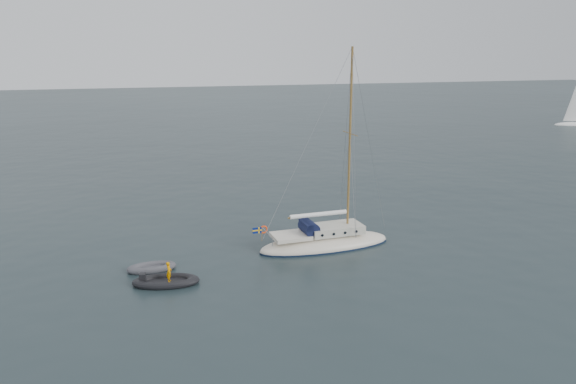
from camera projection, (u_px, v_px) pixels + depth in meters
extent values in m
plane|color=black|center=(302.00, 263.00, 33.88)|extent=(300.00, 300.00, 0.00)
ellipsoid|color=silver|center=(325.00, 245.00, 36.51)|extent=(8.83, 2.75, 1.47)
cube|color=silver|center=(335.00, 229.00, 36.42)|extent=(3.53, 1.86, 0.54)
cube|color=silver|center=(290.00, 235.00, 35.70)|extent=(2.36, 1.86, 0.25)
cylinder|color=#111635|center=(309.00, 227.00, 35.90)|extent=(0.94, 1.62, 0.94)
cube|color=#111635|center=(306.00, 225.00, 35.80)|extent=(0.44, 1.62, 0.39)
cylinder|color=olive|center=(350.00, 143.00, 35.21)|extent=(0.15, 0.15, 11.78)
cylinder|color=olive|center=(351.00, 134.00, 35.06)|extent=(0.05, 2.16, 0.05)
cylinder|color=olive|center=(318.00, 215.00, 35.86)|extent=(4.12, 0.10, 0.10)
cylinder|color=white|center=(318.00, 214.00, 35.85)|extent=(3.83, 0.27, 0.27)
cylinder|color=gray|center=(266.00, 231.00, 35.20)|extent=(0.04, 2.16, 0.04)
torus|color=#FF410F|center=(263.00, 228.00, 35.74)|extent=(0.53, 0.10, 0.53)
cylinder|color=olive|center=(261.00, 233.00, 35.14)|extent=(0.03, 0.03, 0.88)
cube|color=navy|center=(256.00, 229.00, 34.99)|extent=(0.59, 0.02, 0.37)
cube|color=#EDAF17|center=(256.00, 229.00, 34.99)|extent=(0.61, 0.03, 0.09)
cube|color=#EDAF17|center=(258.00, 229.00, 35.02)|extent=(0.09, 0.03, 0.39)
cylinder|color=black|center=(312.00, 226.00, 36.98)|extent=(0.18, 0.06, 0.18)
cylinder|color=black|center=(321.00, 235.00, 35.22)|extent=(0.18, 0.06, 0.18)
cylinder|color=black|center=(323.00, 225.00, 37.18)|extent=(0.18, 0.06, 0.18)
cylinder|color=black|center=(333.00, 234.00, 35.42)|extent=(0.18, 0.06, 0.18)
cylinder|color=black|center=(335.00, 224.00, 37.37)|extent=(0.18, 0.06, 0.18)
cylinder|color=black|center=(345.00, 233.00, 35.61)|extent=(0.18, 0.06, 0.18)
cylinder|color=black|center=(346.00, 223.00, 37.57)|extent=(0.18, 0.06, 0.18)
cylinder|color=black|center=(356.00, 232.00, 35.81)|extent=(0.18, 0.06, 0.18)
cube|color=#4E4D53|center=(152.00, 268.00, 32.67)|extent=(1.73, 0.71, 0.10)
cube|color=black|center=(166.00, 282.00, 30.76)|extent=(2.28, 0.95, 0.11)
cube|color=black|center=(143.00, 280.00, 30.38)|extent=(0.33, 0.33, 0.57)
imported|color=orange|center=(169.00, 272.00, 30.65)|extent=(0.30, 0.43, 1.14)
ellipsoid|color=white|center=(572.00, 125.00, 91.54)|extent=(5.80, 1.93, 0.97)
cylinder|color=gray|center=(575.00, 101.00, 90.57)|extent=(0.10, 0.10, 6.77)
cone|color=white|center=(575.00, 101.00, 90.56)|extent=(3.09, 3.09, 6.29)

